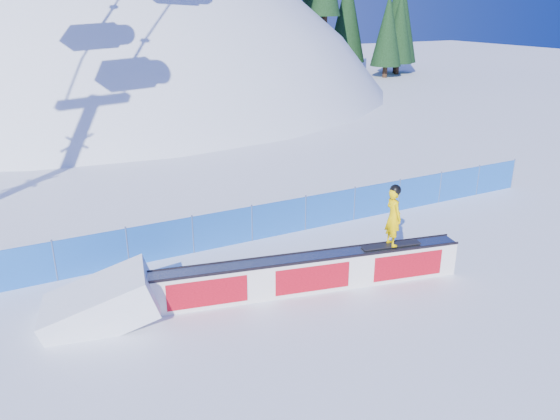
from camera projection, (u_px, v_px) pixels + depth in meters
ground at (357, 294)px, 14.56m from camera, size 160.00×160.00×0.00m
snow_hill at (112, 267)px, 55.82m from camera, size 64.00×64.00×64.00m
safety_fence at (279, 218)px, 18.09m from camera, size 22.05×0.05×1.30m
rail_box at (309, 273)px, 14.61m from camera, size 8.54×2.30×1.03m
snow_ramp at (102, 319)px, 13.42m from camera, size 3.08×2.26×1.74m
snowboarder at (393, 216)px, 14.72m from camera, size 1.72×0.64×1.77m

